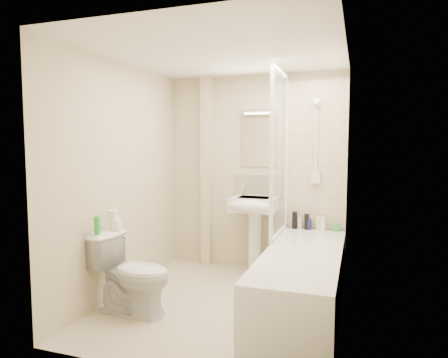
% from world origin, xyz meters
% --- Properties ---
extents(floor, '(2.50, 2.50, 0.00)m').
position_xyz_m(floor, '(0.00, 0.00, 0.00)').
color(floor, beige).
rests_on(floor, ground).
extents(wall_back, '(2.20, 0.02, 2.40)m').
position_xyz_m(wall_back, '(0.00, 1.25, 1.20)').
color(wall_back, beige).
rests_on(wall_back, ground).
extents(wall_left, '(0.02, 2.50, 2.40)m').
position_xyz_m(wall_left, '(-1.10, 0.00, 1.20)').
color(wall_left, beige).
rests_on(wall_left, ground).
extents(wall_right, '(0.02, 2.50, 2.40)m').
position_xyz_m(wall_right, '(1.10, 0.00, 1.20)').
color(wall_right, beige).
rests_on(wall_right, ground).
extents(ceiling, '(2.20, 2.50, 0.02)m').
position_xyz_m(ceiling, '(0.00, 0.00, 2.40)').
color(ceiling, white).
rests_on(ceiling, wall_back).
extents(tile_back, '(0.70, 0.01, 1.75)m').
position_xyz_m(tile_back, '(0.75, 1.24, 1.42)').
color(tile_back, beige).
rests_on(tile_back, wall_back).
extents(tile_right, '(0.01, 2.10, 1.75)m').
position_xyz_m(tile_right, '(1.09, 0.14, 1.42)').
color(tile_right, beige).
rests_on(tile_right, wall_right).
extents(pipe_boxing, '(0.12, 0.12, 2.40)m').
position_xyz_m(pipe_boxing, '(-0.62, 1.19, 1.20)').
color(pipe_boxing, beige).
rests_on(pipe_boxing, ground).
extents(splashback, '(0.60, 0.02, 0.30)m').
position_xyz_m(splashback, '(0.05, 1.24, 1.03)').
color(splashback, beige).
rests_on(splashback, wall_back).
extents(mirror, '(0.46, 0.01, 0.60)m').
position_xyz_m(mirror, '(0.05, 1.24, 1.58)').
color(mirror, white).
rests_on(mirror, wall_back).
extents(strip_light, '(0.42, 0.07, 0.07)m').
position_xyz_m(strip_light, '(0.05, 1.22, 1.95)').
color(strip_light, silver).
rests_on(strip_light, wall_back).
extents(bathtub, '(0.70, 2.10, 0.55)m').
position_xyz_m(bathtub, '(0.75, 0.14, 0.29)').
color(bathtub, white).
rests_on(bathtub, ground).
extents(shower_screen, '(0.04, 0.92, 1.80)m').
position_xyz_m(shower_screen, '(0.40, 0.80, 1.45)').
color(shower_screen, white).
rests_on(shower_screen, bathtub).
extents(shower_fixture, '(0.10, 0.16, 0.99)m').
position_xyz_m(shower_fixture, '(0.75, 1.19, 1.55)').
color(shower_fixture, white).
rests_on(shower_fixture, wall_back).
extents(pedestal_sink, '(0.55, 0.50, 1.05)m').
position_xyz_m(pedestal_sink, '(0.05, 1.01, 0.74)').
color(pedestal_sink, white).
rests_on(pedestal_sink, ground).
extents(bottle_black_a, '(0.06, 0.06, 0.21)m').
position_xyz_m(bottle_black_a, '(0.52, 1.16, 0.65)').
color(bottle_black_a, black).
rests_on(bottle_black_a, bathtub).
extents(bottle_white_a, '(0.05, 0.05, 0.14)m').
position_xyz_m(bottle_white_a, '(0.58, 1.16, 0.62)').
color(bottle_white_a, silver).
rests_on(bottle_white_a, bathtub).
extents(bottle_black_b, '(0.06, 0.06, 0.19)m').
position_xyz_m(bottle_black_b, '(0.66, 1.16, 0.64)').
color(bottle_black_b, black).
rests_on(bottle_black_b, bathtub).
extents(bottle_blue, '(0.06, 0.06, 0.12)m').
position_xyz_m(bottle_blue, '(0.69, 1.16, 0.61)').
color(bottle_blue, navy).
rests_on(bottle_blue, bathtub).
extents(bottle_cream, '(0.06, 0.06, 0.17)m').
position_xyz_m(bottle_cream, '(0.80, 1.16, 0.63)').
color(bottle_cream, beige).
rests_on(bottle_cream, bathtub).
extents(bottle_white_b, '(0.06, 0.06, 0.16)m').
position_xyz_m(bottle_white_b, '(0.85, 1.16, 0.63)').
color(bottle_white_b, white).
rests_on(bottle_white_b, bathtub).
extents(bottle_green, '(0.07, 0.07, 0.10)m').
position_xyz_m(bottle_green, '(0.99, 1.16, 0.60)').
color(bottle_green, '#33C757').
rests_on(bottle_green, bathtub).
extents(toilet, '(0.51, 0.79, 0.75)m').
position_xyz_m(toilet, '(-0.72, -0.44, 0.37)').
color(toilet, white).
rests_on(toilet, ground).
extents(toilet_roll_lower, '(0.12, 0.12, 0.09)m').
position_xyz_m(toilet_roll_lower, '(-0.95, -0.36, 0.79)').
color(toilet_roll_lower, white).
rests_on(toilet_roll_lower, toilet).
extents(toilet_roll_upper, '(0.10, 0.10, 0.10)m').
position_xyz_m(toilet_roll_upper, '(-0.97, -0.37, 0.89)').
color(toilet_roll_upper, white).
rests_on(toilet_roll_upper, toilet_roll_lower).
extents(green_bottle, '(0.05, 0.05, 0.16)m').
position_xyz_m(green_bottle, '(-0.99, -0.58, 0.83)').
color(green_bottle, green).
rests_on(green_bottle, toilet).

